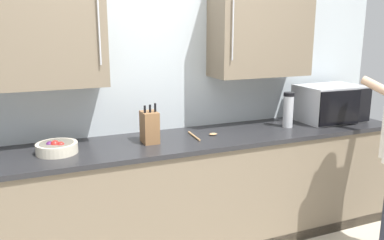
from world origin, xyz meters
TOP-DOWN VIEW (x-y plane):
  - back_wall_tiled at (0.00, 1.13)m, footprint 4.27×0.44m
  - counter_unit at (0.00, 0.82)m, footprint 3.89×0.65m
  - microwave_oven at (1.51, 0.86)m, footprint 0.56×0.43m
  - thermos_flask at (1.04, 0.81)m, footprint 0.09×0.09m
  - fruit_bowl at (-0.81, 0.82)m, footprint 0.27×0.27m
  - knife_block at (-0.16, 0.82)m, footprint 0.11×0.15m
  - wooden_spoon at (0.27, 0.82)m, footprint 0.21×0.25m

SIDE VIEW (x-z plane):
  - counter_unit at x=0.00m, z-range 0.00..0.90m
  - wooden_spoon at x=0.27m, z-range 0.91..0.92m
  - fruit_bowl at x=-0.81m, z-range 0.90..0.99m
  - knife_block at x=-0.16m, z-range 0.87..1.17m
  - thermos_flask at x=1.04m, z-range 0.91..1.20m
  - microwave_oven at x=1.51m, z-range 0.90..1.22m
  - back_wall_tiled at x=0.00m, z-range 0.07..2.94m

